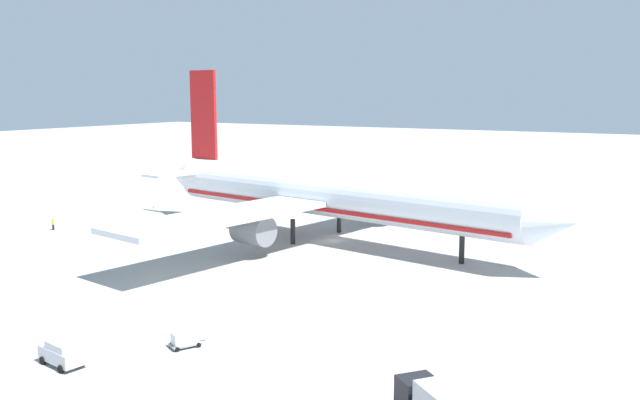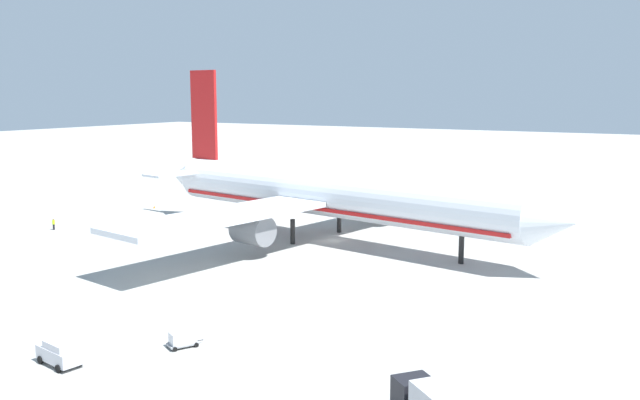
{
  "view_description": "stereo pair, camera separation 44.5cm",
  "coord_description": "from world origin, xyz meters",
  "px_view_note": "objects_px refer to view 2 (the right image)",
  "views": [
    {
      "loc": [
        47.2,
        -84.77,
        21.34
      ],
      "look_at": [
        -3.78,
        2.85,
        5.32
      ],
      "focal_mm": 38.19,
      "sensor_mm": 36.0,
      "label": 1
    },
    {
      "loc": [
        47.58,
        -84.55,
        21.34
      ],
      "look_at": [
        -3.78,
        2.85,
        5.32
      ],
      "focal_mm": 38.19,
      "sensor_mm": 36.0,
      "label": 2
    }
  ],
  "objects_px": {
    "baggage_cart_0": "(425,192)",
    "airliner": "(326,194)",
    "traffic_cone_2": "(154,207)",
    "baggage_cart_1": "(183,339)",
    "ground_worker_0": "(54,224)",
    "traffic_cone_1": "(274,186)",
    "service_van": "(60,352)"
  },
  "relations": [
    {
      "from": "baggage_cart_0",
      "to": "airliner",
      "type": "bearing_deg",
      "value": -85.73
    },
    {
      "from": "traffic_cone_2",
      "to": "baggage_cart_1",
      "type": "bearing_deg",
      "value": -44.13
    },
    {
      "from": "baggage_cart_1",
      "to": "ground_worker_0",
      "type": "xyz_separation_m",
      "value": [
        -51.43,
        27.71,
        0.18
      ]
    },
    {
      "from": "baggage_cart_0",
      "to": "traffic_cone_2",
      "type": "xyz_separation_m",
      "value": [
        -37.72,
        -40.24,
        -0.54
      ]
    },
    {
      "from": "traffic_cone_1",
      "to": "baggage_cart_0",
      "type": "bearing_deg",
      "value": 7.4
    },
    {
      "from": "traffic_cone_2",
      "to": "service_van",
      "type": "bearing_deg",
      "value": -51.55
    },
    {
      "from": "ground_worker_0",
      "to": "traffic_cone_2",
      "type": "xyz_separation_m",
      "value": [
        -0.74,
        22.89,
        -0.64
      ]
    },
    {
      "from": "traffic_cone_1",
      "to": "service_van",
      "type": "bearing_deg",
      "value": -65.08
    },
    {
      "from": "airliner",
      "to": "baggage_cart_1",
      "type": "xyz_separation_m",
      "value": [
        10.89,
        -43.15,
        -6.0
      ]
    },
    {
      "from": "airliner",
      "to": "service_van",
      "type": "xyz_separation_m",
      "value": [
        5.13,
        -51.0,
        -5.7
      ]
    },
    {
      "from": "ground_worker_0",
      "to": "traffic_cone_1",
      "type": "xyz_separation_m",
      "value": [
        1.93,
        58.59,
        -0.64
      ]
    },
    {
      "from": "service_van",
      "to": "ground_worker_0",
      "type": "relative_size",
      "value": 2.44
    },
    {
      "from": "service_van",
      "to": "baggage_cart_1",
      "type": "bearing_deg",
      "value": 53.69
    },
    {
      "from": "service_van",
      "to": "baggage_cart_0",
      "type": "relative_size",
      "value": 1.42
    },
    {
      "from": "baggage_cart_0",
      "to": "baggage_cart_1",
      "type": "bearing_deg",
      "value": -80.96
    },
    {
      "from": "service_van",
      "to": "baggage_cart_1",
      "type": "distance_m",
      "value": 9.74
    },
    {
      "from": "baggage_cart_1",
      "to": "traffic_cone_2",
      "type": "distance_m",
      "value": 72.68
    },
    {
      "from": "service_van",
      "to": "traffic_cone_1",
      "type": "xyz_separation_m",
      "value": [
        -43.73,
        94.14,
        -0.76
      ]
    },
    {
      "from": "airliner",
      "to": "ground_worker_0",
      "type": "height_order",
      "value": "airliner"
    },
    {
      "from": "airliner",
      "to": "baggage_cart_1",
      "type": "height_order",
      "value": "airliner"
    },
    {
      "from": "service_van",
      "to": "baggage_cart_1",
      "type": "xyz_separation_m",
      "value": [
        5.77,
        7.85,
        -0.3
      ]
    },
    {
      "from": "baggage_cart_1",
      "to": "ground_worker_0",
      "type": "height_order",
      "value": "ground_worker_0"
    },
    {
      "from": "airliner",
      "to": "traffic_cone_2",
      "type": "height_order",
      "value": "airliner"
    },
    {
      "from": "traffic_cone_1",
      "to": "ground_worker_0",
      "type": "bearing_deg",
      "value": -91.89
    },
    {
      "from": "baggage_cart_0",
      "to": "baggage_cart_1",
      "type": "relative_size",
      "value": 1.0
    },
    {
      "from": "service_van",
      "to": "traffic_cone_2",
      "type": "distance_m",
      "value": 74.63
    },
    {
      "from": "baggage_cart_1",
      "to": "traffic_cone_2",
      "type": "height_order",
      "value": "baggage_cart_1"
    },
    {
      "from": "traffic_cone_1",
      "to": "traffic_cone_2",
      "type": "relative_size",
      "value": 1.0
    },
    {
      "from": "ground_worker_0",
      "to": "traffic_cone_2",
      "type": "height_order",
      "value": "ground_worker_0"
    },
    {
      "from": "baggage_cart_0",
      "to": "baggage_cart_1",
      "type": "distance_m",
      "value": 91.99
    },
    {
      "from": "airliner",
      "to": "service_van",
      "type": "height_order",
      "value": "airliner"
    },
    {
      "from": "airliner",
      "to": "traffic_cone_1",
      "type": "relative_size",
      "value": 130.43
    }
  ]
}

